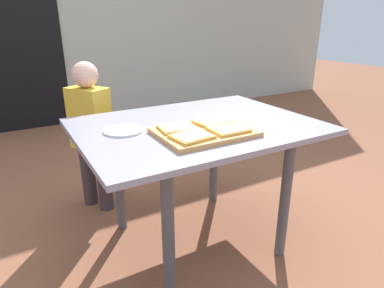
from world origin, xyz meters
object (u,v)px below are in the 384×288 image
Objects in this scene: dining_table at (197,140)px; pizza_slice_near_left at (192,136)px; cutting_board at (204,132)px; child_left at (91,130)px; plate_white_left at (123,131)px; pizza_slice_near_right at (229,129)px; garden_hose_coil at (215,109)px; pizza_slice_far_right at (213,122)px; pizza_slice_far_left at (178,128)px.

pizza_slice_near_left is at bearing -124.66° from dining_table.
cutting_board is 0.88m from child_left.
pizza_slice_near_right is at bearing -36.47° from plate_white_left.
garden_hose_coil is (1.64, 2.57, -0.69)m from pizza_slice_near_right.
pizza_slice_near_right is 0.13m from pizza_slice_far_right.
pizza_slice_near_right reaches higher than garden_hose_coil.
dining_table reaches higher than garden_hose_coil.
pizza_slice_near_left reaches higher than garden_hose_coil.
garden_hose_coil is (1.73, 2.50, -0.68)m from cutting_board.
dining_table is at bearing -59.62° from child_left.
pizza_slice_near_right is at bearing -82.54° from dining_table.
garden_hose_coil is (1.67, 2.34, -0.58)m from dining_table.
pizza_slice_near_left is at bearing -55.17° from plate_white_left.
pizza_slice_far_right is 0.42m from plate_white_left.
plate_white_left is at bearing 143.53° from pizza_slice_near_right.
pizza_slice_near_right is 0.97m from child_left.
pizza_slice_far_right is at bearing 88.75° from pizza_slice_near_right.
dining_table is 7.23× the size of pizza_slice_near_right.
pizza_slice_near_right is 0.88× the size of plate_white_left.
child_left is (-0.38, 0.64, -0.07)m from dining_table.
pizza_slice_far_right is 1.00× the size of pizza_slice_near_left.
garden_hose_coil is at bearing 48.44° from plate_white_left.
plate_white_left reaches higher than dining_table.
pizza_slice_far_left is at bearing -126.81° from garden_hose_coil.
plate_white_left is at bearing 158.50° from pizza_slice_far_right.
dining_table is 2.94m from garden_hose_coil.
dining_table is 6.61× the size of pizza_slice_far_right.
child_left reaches higher than plate_white_left.
cutting_board is at bearing -36.01° from plate_white_left.
pizza_slice_far_right is 0.23m from pizza_slice_near_left.
child_left is at bearing -140.20° from garden_hose_coil.
cutting_board is 0.44× the size of child_left.
pizza_slice_near_left is (-0.16, -0.23, 0.12)m from dining_table.
plate_white_left is (-0.39, 0.28, -0.02)m from pizza_slice_near_right.
pizza_slice_far_left reaches higher than cutting_board.
pizza_slice_far_right and pizza_slice_near_left have the same top height.
cutting_board reaches higher than garden_hose_coil.
dining_table is 0.20m from cutting_board.
pizza_slice_far_left is (-0.15, -0.09, 0.12)m from dining_table.
cutting_board is 3.12m from garden_hose_coil.
child_left is at bearing 104.15° from pizza_slice_near_left.
plate_white_left is (-0.20, 0.29, -0.02)m from pizza_slice_near_left.
child_left is 2.49× the size of garden_hose_coil.
garden_hose_coil is (1.82, 2.44, -0.69)m from pizza_slice_far_left.
pizza_slice_far_left and pizza_slice_far_right have the same top height.
pizza_slice_near_left is 0.91m from child_left.
child_left is (-0.02, 0.58, -0.16)m from plate_white_left.
pizza_slice_near_left is (-0.19, -0.13, 0.00)m from pizza_slice_far_right.
dining_table is at bearing 55.34° from pizza_slice_near_left.
child_left is at bearing 115.06° from pizza_slice_near_right.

